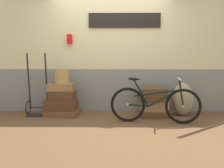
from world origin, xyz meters
TOP-DOWN VIEW (x-y plane):
  - ground at (0.00, 0.00)m, footprint 8.43×5.20m
  - station_building at (0.01, 0.85)m, footprint 6.43×0.74m
  - suitcase_0 at (-0.97, 0.37)m, footprint 0.71×0.52m
  - suitcase_1 at (-0.99, 0.34)m, footprint 0.66×0.44m
  - suitcase_2 at (-0.96, 0.34)m, footprint 0.54×0.38m
  - suitcase_3 at (-0.99, 0.37)m, footprint 0.53×0.35m
  - suitcase_4 at (0.90, 0.33)m, footprint 0.60×0.52m
  - suitcase_5 at (0.91, 0.38)m, footprint 0.55×0.42m
  - suitcase_6 at (0.86, 0.34)m, footprint 0.56×0.47m
  - suitcase_7 at (0.88, 0.37)m, footprint 0.54×0.46m
  - wicker_basket at (-0.96, 0.35)m, footprint 0.29×0.29m
  - luggage_trolley at (-1.49, 0.41)m, footprint 0.45×0.37m
  - burlap_sack at (1.50, 0.41)m, footprint 0.43×0.36m
  - bicycle at (0.83, -0.14)m, footprint 1.63×0.46m

SIDE VIEW (x-z plane):
  - ground at x=0.00m, z-range -0.06..0.00m
  - suitcase_4 at x=0.90m, z-range 0.00..0.11m
  - suitcase_0 at x=-0.97m, z-range 0.00..0.13m
  - suitcase_5 at x=0.91m, z-range 0.11..0.32m
  - suitcase_1 at x=-0.99m, z-range 0.13..0.34m
  - luggage_trolley at x=-1.49m, z-range -0.35..0.93m
  - burlap_sack at x=1.50m, z-range 0.00..0.67m
  - bicycle at x=0.83m, z-range -0.07..0.76m
  - suitcase_6 at x=0.86m, z-range 0.32..0.44m
  - suitcase_2 at x=-0.96m, z-range 0.34..0.52m
  - suitcase_7 at x=0.88m, z-range 0.44..0.58m
  - suitcase_3 at x=-0.99m, z-range 0.52..0.66m
  - wicker_basket at x=-0.96m, z-range 0.66..0.96m
  - station_building at x=0.01m, z-range 0.00..2.62m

